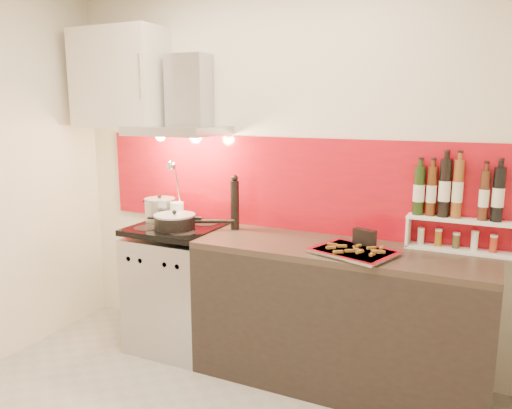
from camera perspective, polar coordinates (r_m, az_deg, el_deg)
The scene contains 13 objects.
back_wall at distance 3.46m, azimuth 3.22°, elevation 3.73°, with size 3.40×0.02×2.60m, color silver.
backsplash at distance 3.45m, azimuth 3.90°, elevation 2.34°, with size 3.00×0.02×0.64m, color #9F081A.
range_stove at distance 3.74m, azimuth -8.87°, elevation -9.42°, with size 0.60×0.60×0.91m.
counter at distance 3.26m, azimuth 9.33°, elevation -12.46°, with size 1.80×0.60×0.90m.
range_hood at distance 3.62m, azimuth -8.20°, elevation 10.98°, with size 0.62×0.50×0.61m.
upper_cabinet at distance 3.95m, azimuth -15.24°, elevation 13.72°, with size 0.70×0.35×0.72m, color beige.
stock_pot at distance 3.78m, azimuth -10.90°, elevation -0.53°, with size 0.23×0.23×0.20m.
saute_pan at distance 3.51m, azimuth -9.17°, elevation -1.92°, with size 0.53×0.33×0.13m.
utensil_jar at distance 3.64m, azimuth -9.08°, elevation -0.18°, with size 0.10×0.15×0.47m.
pepper_mill at distance 3.47m, azimuth -2.44°, elevation 0.18°, with size 0.06×0.06×0.39m.
step_shelf at distance 3.17m, azimuth 21.94°, elevation -0.48°, with size 0.62×0.17×0.54m.
caddy_box at distance 3.09m, azimuth 12.29°, elevation -3.83°, with size 0.14×0.06×0.12m, color black.
baking_tray at distance 2.97m, azimuth 11.16°, elevation -5.29°, with size 0.54×0.48×0.03m.
Camera 1 is at (1.31, -1.78, 1.74)m, focal length 35.00 mm.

